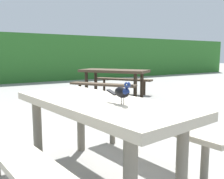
{
  "coord_description": "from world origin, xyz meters",
  "views": [
    {
      "loc": [
        -0.92,
        -1.85,
        1.13
      ],
      "look_at": [
        0.16,
        -0.1,
        0.84
      ],
      "focal_mm": 39.62,
      "sensor_mm": 36.0,
      "label": 1
    }
  ],
  "objects": [
    {
      "name": "picnic_table_foreground",
      "position": [
        0.09,
        0.02,
        0.56
      ],
      "size": [
        1.89,
        1.92,
        0.74
      ],
      "color": "#B2A893",
      "rests_on": "ground"
    },
    {
      "name": "bird_grackle",
      "position": [
        0.16,
        -0.26,
        0.84
      ],
      "size": [
        0.09,
        0.29,
        0.18
      ],
      "color": "black",
      "rests_on": "picnic_table_foreground"
    },
    {
      "name": "picnic_table_mid_left",
      "position": [
        2.61,
        3.76,
        0.56
      ],
      "size": [
        2.35,
        2.36,
        0.74
      ],
      "color": "#473828",
      "rests_on": "ground"
    }
  ]
}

